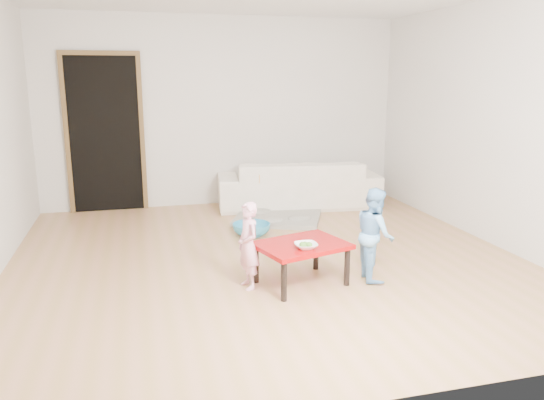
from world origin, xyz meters
name	(u,v)px	position (x,y,z in m)	size (l,w,h in m)	color
floor	(267,258)	(0.00, 0.00, 0.00)	(5.00, 5.00, 0.01)	#A97F48
back_wall	(223,112)	(0.00, 2.50, 1.30)	(5.00, 0.02, 2.60)	silver
right_wall	(494,123)	(2.50, 0.00, 1.30)	(0.02, 5.00, 2.60)	silver
doorway	(105,135)	(-1.60, 2.48, 1.02)	(1.02, 0.08, 2.11)	brown
sofa	(298,183)	(0.96, 2.05, 0.32)	(2.22, 0.87, 0.65)	white
cushion	(268,175)	(0.49, 1.92, 0.48)	(0.43, 0.38, 0.11)	orange
red_table	(301,264)	(0.13, -0.72, 0.19)	(0.75, 0.56, 0.38)	#930809
bowl	(306,246)	(0.12, -0.87, 0.40)	(0.19, 0.19, 0.05)	white
broccoli	(306,245)	(0.12, -0.87, 0.40)	(0.12, 0.12, 0.06)	#2D5919
child_pink	(248,246)	(-0.34, -0.68, 0.38)	(0.28, 0.18, 0.76)	pink
child_blue	(375,234)	(0.80, -0.76, 0.42)	(0.41, 0.32, 0.84)	#69B4F5
basin	(251,229)	(0.02, 0.82, 0.07)	(0.44, 0.44, 0.14)	teal
blanket	(278,218)	(0.49, 1.40, 0.03)	(1.05, 0.88, 0.05)	#A29E8F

